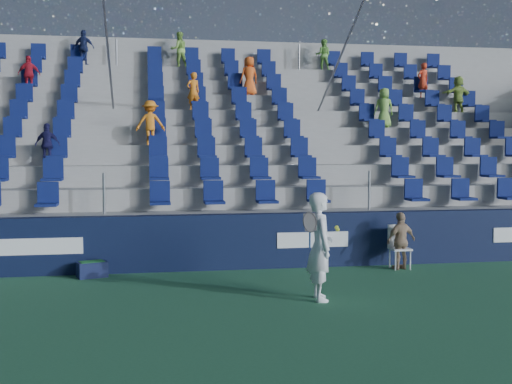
# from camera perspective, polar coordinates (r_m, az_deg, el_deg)

# --- Properties ---
(ground) EXTENTS (70.00, 70.00, 0.00)m
(ground) POSITION_cam_1_polar(r_m,az_deg,el_deg) (11.09, 1.42, -9.82)
(ground) COLOR #2D6943
(ground) RESTS_ON ground
(sponsor_wall) EXTENTS (24.00, 0.32, 1.20)m
(sponsor_wall) POSITION_cam_1_polar(r_m,az_deg,el_deg) (14.02, -1.04, -4.40)
(sponsor_wall) COLOR #0E1633
(sponsor_wall) RESTS_ON ground
(grandstand) EXTENTS (24.00, 8.17, 6.63)m
(grandstand) POSITION_cam_1_polar(r_m,az_deg,el_deg) (18.93, -3.37, 2.44)
(grandstand) COLOR #9B9B96
(grandstand) RESTS_ON ground
(tennis_player) EXTENTS (0.69, 0.70, 1.87)m
(tennis_player) POSITION_cam_1_polar(r_m,az_deg,el_deg) (11.16, 5.73, -4.83)
(tennis_player) COLOR white
(tennis_player) RESTS_ON ground
(line_judge_chair) EXTENTS (0.43, 0.44, 0.95)m
(line_judge_chair) POSITION_cam_1_polar(r_m,az_deg,el_deg) (14.43, 12.54, -4.49)
(line_judge_chair) COLOR white
(line_judge_chair) RESTS_ON ground
(line_judge) EXTENTS (0.79, 0.50, 1.25)m
(line_judge) POSITION_cam_1_polar(r_m,az_deg,el_deg) (14.29, 12.77, -4.25)
(line_judge) COLOR tan
(line_judge) RESTS_ON ground
(ball_bin) EXTENTS (0.67, 0.54, 0.33)m
(ball_bin) POSITION_cam_1_polar(r_m,az_deg,el_deg) (13.59, -14.37, -6.60)
(ball_bin) COLOR #0F1639
(ball_bin) RESTS_ON ground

